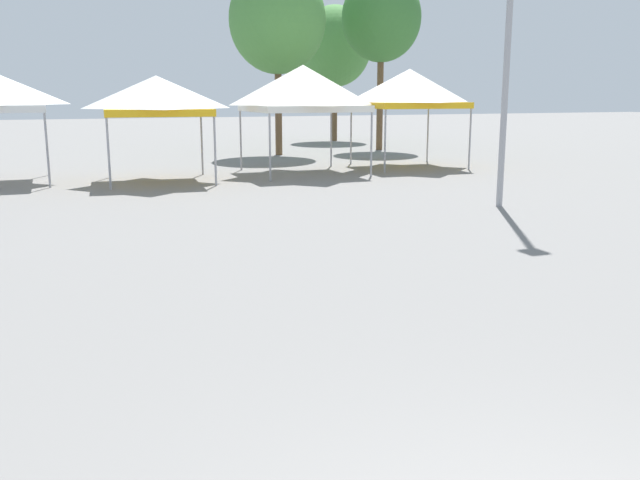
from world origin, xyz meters
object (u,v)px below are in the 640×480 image
tree_behind_tents_center (381,18)px  tree_behind_tents_left (335,46)px  canopy_tent_right_of_center (303,88)px  canopy_tent_far_left (409,89)px  canopy_tent_behind_center (157,96)px  tree_behind_tents_right (277,20)px

tree_behind_tents_center → tree_behind_tents_left: bearing=86.5°
canopy_tent_right_of_center → canopy_tent_far_left: (4.03, 0.56, 0.00)m
canopy_tent_behind_center → canopy_tent_right_of_center: (4.58, 0.53, 0.22)m
canopy_tent_behind_center → tree_behind_tents_right: bearing=50.4°
tree_behind_tents_center → canopy_tent_behind_center: bearing=-143.8°
canopy_tent_behind_center → canopy_tent_right_of_center: canopy_tent_right_of_center is taller
canopy_tent_right_of_center → tree_behind_tents_center: (6.28, 7.42, 3.02)m
canopy_tent_far_left → tree_behind_tents_right: (-2.73, 6.02, 2.68)m
canopy_tent_far_left → tree_behind_tents_left: bearing=78.6°
tree_behind_tents_right → canopy_tent_behind_center: bearing=-129.6°
canopy_tent_behind_center → tree_behind_tents_right: 9.67m
tree_behind_tents_right → tree_behind_tents_left: size_ratio=1.08×
canopy_tent_right_of_center → tree_behind_tents_center: size_ratio=0.45×
canopy_tent_far_left → tree_behind_tents_left: (2.63, 13.06, 2.20)m
canopy_tent_right_of_center → canopy_tent_far_left: canopy_tent_right_of_center is taller
canopy_tent_right_of_center → tree_behind_tents_right: size_ratio=0.45×
canopy_tent_far_left → tree_behind_tents_left: 13.50m
tree_behind_tents_right → tree_behind_tents_center: bearing=9.6°
canopy_tent_right_of_center → tree_behind_tents_center: tree_behind_tents_center is taller
tree_behind_tents_center → canopy_tent_right_of_center: bearing=-130.2°
canopy_tent_right_of_center → tree_behind_tents_left: bearing=63.9°
canopy_tent_right_of_center → tree_behind_tents_left: tree_behind_tents_left is taller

